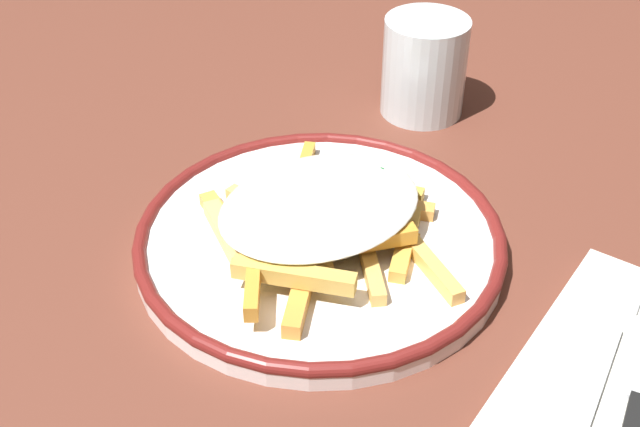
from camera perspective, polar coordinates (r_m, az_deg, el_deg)
ground_plane at (r=0.63m, az=0.00°, el=-2.55°), size 2.60×2.60×0.00m
plate at (r=0.62m, az=0.00°, el=-1.79°), size 0.28×0.28×0.02m
fries_heap at (r=0.60m, az=0.15°, el=-0.16°), size 0.22×0.21×0.04m
fork at (r=0.56m, az=19.20°, el=-8.92°), size 0.04×0.18×0.00m
water_glass at (r=0.78m, az=7.25°, el=10.07°), size 0.08×0.08×0.09m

